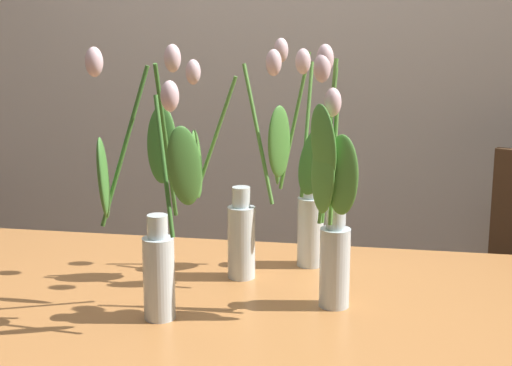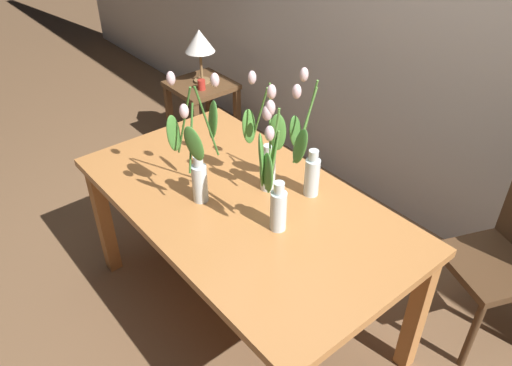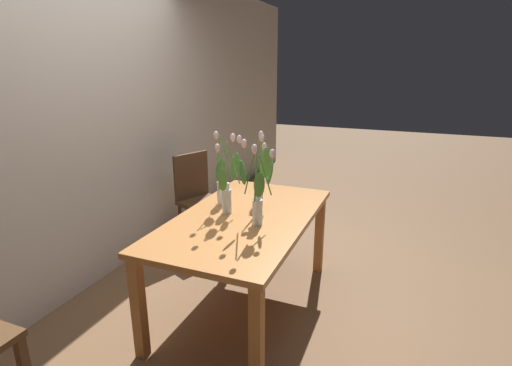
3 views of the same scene
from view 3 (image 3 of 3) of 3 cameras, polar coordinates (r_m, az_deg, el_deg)
The scene contains 8 objects.
ground_plane at distance 3.16m, azimuth -1.56°, elevation -17.39°, with size 18.00×18.00×0.00m, color brown.
room_wall_rear at distance 3.43m, azimuth -23.47°, elevation 8.32°, with size 9.00×0.10×2.70m, color beige.
dining_table at distance 2.85m, azimuth -1.66°, elevation -6.54°, with size 1.60×0.90×0.74m.
tulip_vase_0 at distance 2.98m, azimuth -4.82°, elevation 0.11°, with size 0.17×0.16×0.58m.
tulip_vase_1 at distance 2.81m, azimuth -4.15°, elevation -0.90°, with size 0.26×0.12×0.56m.
tulip_vase_2 at distance 2.94m, azimuth 0.81°, elevation 0.63°, with size 0.12×0.14×0.58m.
tulip_vase_3 at distance 2.58m, azimuth 0.20°, elevation -1.67°, with size 0.25×0.23×0.58m.
dining_chair at distance 3.99m, azimuth -8.43°, elevation -1.61°, with size 0.52×0.52×0.93m.
Camera 3 is at (-2.39, -1.05, 1.79)m, focal length 27.44 mm.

